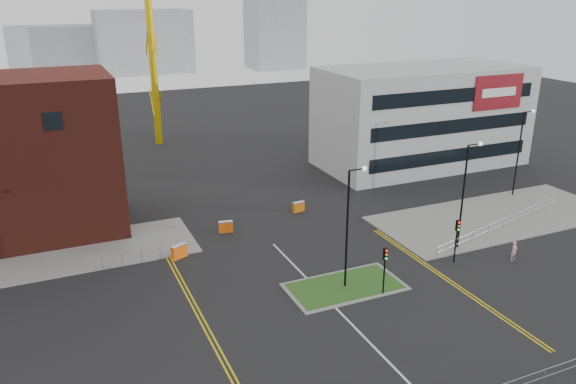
% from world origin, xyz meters
% --- Properties ---
extents(ground, '(200.00, 200.00, 0.00)m').
position_xyz_m(ground, '(0.00, 0.00, 0.00)').
color(ground, black).
rests_on(ground, ground).
extents(pavement_left, '(28.00, 8.00, 0.12)m').
position_xyz_m(pavement_left, '(-20.00, 22.00, 0.06)').
color(pavement_left, slate).
rests_on(pavement_left, ground).
extents(pavement_right, '(24.00, 10.00, 0.12)m').
position_xyz_m(pavement_right, '(22.00, 14.00, 0.06)').
color(pavement_right, slate).
rests_on(pavement_right, ground).
extents(island_kerb, '(8.60, 4.60, 0.08)m').
position_xyz_m(island_kerb, '(2.00, 8.00, 0.04)').
color(island_kerb, slate).
rests_on(island_kerb, ground).
extents(grass_island, '(8.00, 4.00, 0.12)m').
position_xyz_m(grass_island, '(2.00, 8.00, 0.06)').
color(grass_island, '#1C4818').
rests_on(grass_island, ground).
extents(office_block, '(25.00, 12.20, 12.00)m').
position_xyz_m(office_block, '(26.01, 31.97, 6.00)').
color(office_block, '#ACAFB1').
rests_on(office_block, ground).
extents(streetlamp_island, '(1.46, 0.36, 9.18)m').
position_xyz_m(streetlamp_island, '(2.22, 8.00, 5.41)').
color(streetlamp_island, black).
rests_on(streetlamp_island, ground).
extents(streetlamp_right_near, '(1.46, 0.36, 9.18)m').
position_xyz_m(streetlamp_right_near, '(14.22, 10.00, 5.41)').
color(streetlamp_right_near, black).
rests_on(streetlamp_right_near, ground).
extents(streetlamp_right_far, '(1.46, 0.36, 9.18)m').
position_xyz_m(streetlamp_right_far, '(28.22, 18.00, 5.41)').
color(streetlamp_right_far, black).
rests_on(streetlamp_right_far, ground).
extents(traffic_light_island, '(0.28, 0.33, 3.65)m').
position_xyz_m(traffic_light_island, '(4.00, 5.98, 2.57)').
color(traffic_light_island, black).
rests_on(traffic_light_island, ground).
extents(traffic_light_right, '(0.28, 0.33, 3.65)m').
position_xyz_m(traffic_light_right, '(12.00, 7.98, 2.57)').
color(traffic_light_right, black).
rests_on(traffic_light_right, ground).
extents(railing_left, '(6.05, 0.05, 1.10)m').
position_xyz_m(railing_left, '(-11.00, 18.00, 0.74)').
color(railing_left, gray).
rests_on(railing_left, ground).
extents(railing_right, '(19.05, 5.05, 1.10)m').
position_xyz_m(railing_right, '(20.50, 11.50, 0.78)').
color(railing_right, gray).
rests_on(railing_right, ground).
extents(centre_line, '(0.15, 30.00, 0.01)m').
position_xyz_m(centre_line, '(0.00, 2.00, 0.01)').
color(centre_line, silver).
rests_on(centre_line, ground).
extents(yellow_left_a, '(0.12, 24.00, 0.01)m').
position_xyz_m(yellow_left_a, '(-9.00, 10.00, 0.01)').
color(yellow_left_a, gold).
rests_on(yellow_left_a, ground).
extents(yellow_left_b, '(0.12, 24.00, 0.01)m').
position_xyz_m(yellow_left_b, '(-8.70, 10.00, 0.01)').
color(yellow_left_b, gold).
rests_on(yellow_left_b, ground).
extents(yellow_right_a, '(0.12, 20.00, 0.01)m').
position_xyz_m(yellow_right_a, '(9.50, 6.00, 0.01)').
color(yellow_right_a, gold).
rests_on(yellow_right_a, ground).
extents(yellow_right_b, '(0.12, 20.00, 0.01)m').
position_xyz_m(yellow_right_b, '(9.80, 6.00, 0.01)').
color(yellow_right_b, gold).
rests_on(yellow_right_b, ground).
extents(skyline_b, '(24.00, 12.00, 16.00)m').
position_xyz_m(skyline_b, '(10.00, 130.00, 8.00)').
color(skyline_b, gray).
rests_on(skyline_b, ground).
extents(skyline_c, '(14.00, 12.00, 28.00)m').
position_xyz_m(skyline_c, '(45.00, 125.00, 14.00)').
color(skyline_c, gray).
rests_on(skyline_c, ground).
extents(skyline_d, '(30.00, 12.00, 12.00)m').
position_xyz_m(skyline_d, '(-8.00, 140.00, 6.00)').
color(skyline_d, gray).
rests_on(skyline_d, ground).
extents(pedestrian, '(0.66, 0.51, 1.60)m').
position_xyz_m(pedestrian, '(16.69, 6.42, 0.80)').
color(pedestrian, pink).
rests_on(pedestrian, ground).
extents(barrier_left, '(1.44, 0.97, 1.15)m').
position_xyz_m(barrier_left, '(-8.00, 17.68, 0.63)').
color(barrier_left, '#FF610E').
rests_on(barrier_left, ground).
extents(barrier_mid, '(1.30, 0.63, 1.05)m').
position_xyz_m(barrier_mid, '(-2.95, 21.10, 0.57)').
color(barrier_mid, '#D8540C').
rests_on(barrier_mid, ground).
extents(barrier_right, '(1.25, 0.57, 1.01)m').
position_xyz_m(barrier_right, '(5.15, 23.00, 0.55)').
color(barrier_right, '#CC610B').
rests_on(barrier_right, ground).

